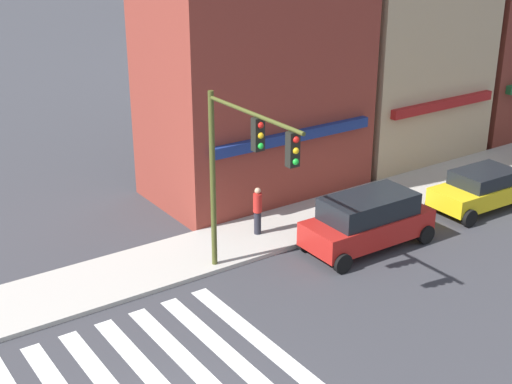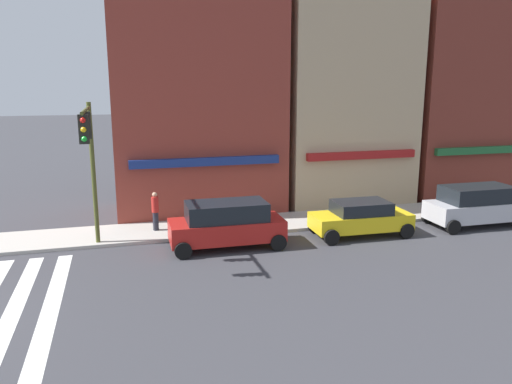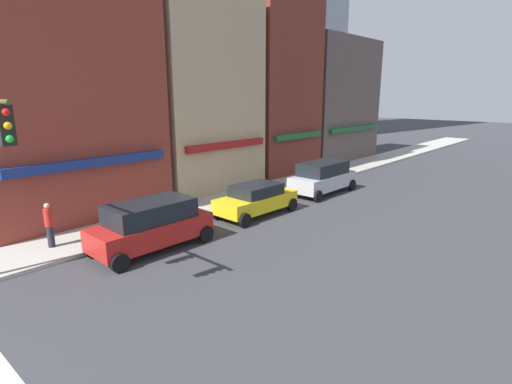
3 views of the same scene
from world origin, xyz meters
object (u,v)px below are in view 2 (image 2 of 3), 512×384
at_px(traffic_signal, 89,148).
at_px(suv_red, 227,224).
at_px(sedan_yellow, 361,218).
at_px(pedestrian_red_jacket, 155,211).
at_px(suv_silver, 477,205).

distance_m(traffic_signal, suv_red, 6.15).
bearing_deg(suv_red, traffic_signal, -179.22).
relative_size(traffic_signal, sedan_yellow, 1.35).
distance_m(suv_red, pedestrian_red_jacket, 3.90).
xyz_separation_m(suv_red, pedestrian_red_jacket, (-2.69, 2.82, 0.04)).
bearing_deg(suv_red, suv_silver, 0.81).
height_order(traffic_signal, sedan_yellow, traffic_signal).
xyz_separation_m(sedan_yellow, pedestrian_red_jacket, (-8.81, 2.82, 0.23)).
relative_size(traffic_signal, pedestrian_red_jacket, 3.38).
bearing_deg(suv_silver, pedestrian_red_jacket, 169.73).
height_order(suv_red, suv_silver, same).
bearing_deg(suv_red, pedestrian_red_jacket, 134.48).
relative_size(suv_red, suv_silver, 1.00).
xyz_separation_m(suv_red, suv_silver, (12.21, 0.00, 0.00)).
relative_size(suv_silver, pedestrian_red_jacket, 2.66).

